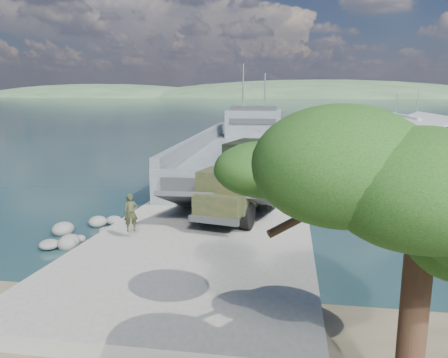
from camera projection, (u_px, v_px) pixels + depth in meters
The scene contains 11 objects.
ground at pixel (204, 244), 20.64m from camera, with size 1400.00×1400.00×0.00m, color #172E37.
boat_ramp at pixel (199, 246), 19.62m from camera, with size 10.00×18.00×0.50m, color gray.
shoreline_rocks at pixel (86, 234), 22.06m from camera, with size 3.20×5.60×0.90m, color #525250, non-canonical shape.
distant_headlands at pixel (329, 98), 555.83m from camera, with size 1000.00×240.00×48.00m, color #2E462C, non-canonical shape.
pier at pixel (400, 159), 36.56m from camera, with size 6.40×44.00×6.10m.
landing_craft at pixel (246, 158), 41.57m from camera, with size 10.45×37.74×11.13m.
military_truck at pixel (245, 179), 24.04m from camera, with size 4.17×8.50×3.79m.
soldier at pixel (131, 221), 19.67m from camera, with size 0.63×0.41×1.71m, color #1C2F1A.
sailboat_near at pixel (413, 160), 43.43m from camera, with size 2.84×6.39×7.52m.
sailboat_far at pixel (394, 145), 56.62m from camera, with size 1.67×5.74×6.99m.
overhang_tree at pixel (393, 197), 8.50m from camera, with size 6.96×6.41×6.32m.
Camera 1 is at (3.95, -19.26, 7.07)m, focal length 35.00 mm.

